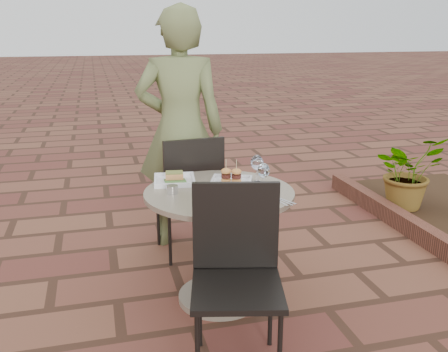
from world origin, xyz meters
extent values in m
plane|color=brown|center=(0.00, 0.00, 0.00)|extent=(60.00, 60.00, 0.00)
cylinder|color=gray|center=(-0.20, -0.13, 0.02)|extent=(0.52, 0.52, 0.04)
cylinder|color=gray|center=(-0.20, -0.13, 0.35)|extent=(0.08, 0.08, 0.70)
cylinder|color=gray|center=(-0.20, -0.13, 0.71)|extent=(0.90, 0.90, 0.03)
cube|color=black|center=(-0.26, 0.62, 0.45)|extent=(0.48, 0.48, 0.03)
cube|color=black|center=(-0.24, 0.42, 0.70)|extent=(0.44, 0.07, 0.46)
cylinder|color=black|center=(-0.09, 0.83, 0.22)|extent=(0.02, 0.02, 0.44)
cylinder|color=black|center=(-0.47, 0.80, 0.22)|extent=(0.02, 0.02, 0.44)
cylinder|color=black|center=(-0.05, 0.45, 0.22)|extent=(0.02, 0.02, 0.44)
cylinder|color=black|center=(-0.43, 0.42, 0.22)|extent=(0.02, 0.02, 0.44)
cube|color=black|center=(-0.28, -0.81, 0.45)|extent=(0.53, 0.53, 0.03)
cube|color=black|center=(-0.23, -0.61, 0.70)|extent=(0.44, 0.13, 0.46)
cylinder|color=black|center=(-0.42, -0.58, 0.22)|extent=(0.02, 0.02, 0.44)
cylinder|color=black|center=(-0.05, -0.67, 0.22)|extent=(0.02, 0.02, 0.44)
imported|color=#5D6638|center=(-0.27, 0.81, 0.92)|extent=(0.75, 0.57, 1.84)
cube|color=white|center=(-0.43, 0.10, 0.74)|extent=(0.28, 0.28, 0.01)
cube|color=#E18F4F|center=(-0.43, 0.10, 0.77)|extent=(0.12, 0.08, 0.04)
cube|color=brown|center=(-0.43, 0.10, 0.79)|extent=(0.11, 0.08, 0.01)
cube|color=white|center=(-0.10, -0.03, 0.74)|extent=(0.32, 0.32, 0.01)
cube|color=white|center=(-0.21, -0.39, 0.74)|extent=(0.26, 0.26, 0.01)
ellipsoid|color=#D75894|center=(-0.25, -0.44, 0.75)|extent=(0.04, 0.03, 0.02)
cylinder|color=white|center=(0.05, -0.20, 0.73)|extent=(0.06, 0.06, 0.00)
cylinder|color=white|center=(0.05, -0.20, 0.77)|extent=(0.01, 0.01, 0.08)
ellipsoid|color=white|center=(0.05, -0.20, 0.86)|extent=(0.07, 0.07, 0.09)
cylinder|color=white|center=(0.05, -0.20, 0.85)|extent=(0.06, 0.06, 0.04)
cylinder|color=white|center=(0.07, -0.03, 0.73)|extent=(0.06, 0.06, 0.00)
cylinder|color=white|center=(0.07, -0.03, 0.77)|extent=(0.01, 0.01, 0.08)
ellipsoid|color=white|center=(0.07, -0.03, 0.86)|extent=(0.08, 0.08, 0.10)
cylinder|color=white|center=(0.08, -0.03, 0.73)|extent=(0.06, 0.06, 0.00)
cylinder|color=white|center=(0.08, -0.03, 0.77)|extent=(0.01, 0.01, 0.07)
ellipsoid|color=white|center=(0.08, -0.03, 0.85)|extent=(0.07, 0.07, 0.09)
cylinder|color=silver|center=(-0.48, -0.11, 0.75)|extent=(0.08, 0.08, 0.05)
cube|color=brown|center=(1.60, 0.30, 0.07)|extent=(0.12, 3.00, 0.15)
imported|color=#33662D|center=(1.85, 0.94, 0.40)|extent=(0.69, 0.62, 0.69)
camera|label=1|loc=(-0.89, -2.89, 1.67)|focal=40.00mm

